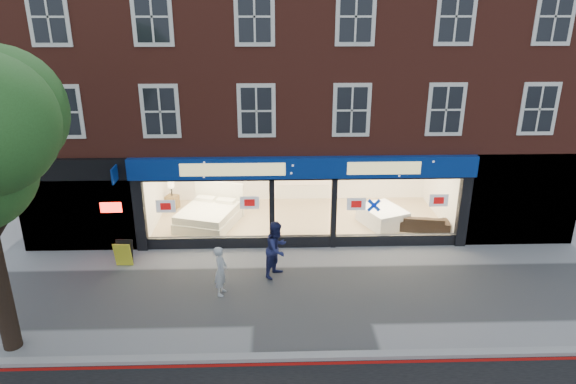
{
  "coord_description": "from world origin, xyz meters",
  "views": [
    {
      "loc": [
        -1.01,
        -12.99,
        8.05
      ],
      "look_at": [
        -0.53,
        2.5,
        2.25
      ],
      "focal_mm": 32.0,
      "sensor_mm": 36.0,
      "label": 1
    }
  ],
  "objects_px": {
    "pedestrian_blue": "(277,249)",
    "a_board": "(124,253)",
    "mattress_stack": "(382,216)",
    "display_bed": "(209,215)",
    "pedestrian_grey": "(221,271)",
    "sofa": "(423,222)"
  },
  "relations": [
    {
      "from": "sofa",
      "to": "pedestrian_blue",
      "type": "xyz_separation_m",
      "value": [
        -5.41,
        -3.01,
        0.52
      ]
    },
    {
      "from": "display_bed",
      "to": "sofa",
      "type": "height_order",
      "value": "display_bed"
    },
    {
      "from": "mattress_stack",
      "to": "a_board",
      "type": "relative_size",
      "value": 2.43
    },
    {
      "from": "pedestrian_grey",
      "to": "pedestrian_blue",
      "type": "distance_m",
      "value": 1.94
    },
    {
      "from": "display_bed",
      "to": "pedestrian_grey",
      "type": "bearing_deg",
      "value": -62.09
    },
    {
      "from": "pedestrian_blue",
      "to": "a_board",
      "type": "bearing_deg",
      "value": 115.47
    },
    {
      "from": "mattress_stack",
      "to": "display_bed",
      "type": "bearing_deg",
      "value": 177.89
    },
    {
      "from": "display_bed",
      "to": "a_board",
      "type": "bearing_deg",
      "value": -111.6
    },
    {
      "from": "mattress_stack",
      "to": "pedestrian_blue",
      "type": "distance_m",
      "value": 5.34
    },
    {
      "from": "display_bed",
      "to": "a_board",
      "type": "distance_m",
      "value": 3.82
    },
    {
      "from": "display_bed",
      "to": "pedestrian_blue",
      "type": "height_order",
      "value": "pedestrian_blue"
    },
    {
      "from": "mattress_stack",
      "to": "pedestrian_grey",
      "type": "distance_m",
      "value": 7.24
    },
    {
      "from": "sofa",
      "to": "mattress_stack",
      "type": "bearing_deg",
      "value": -8.68
    },
    {
      "from": "sofa",
      "to": "pedestrian_grey",
      "type": "distance_m",
      "value": 8.12
    },
    {
      "from": "mattress_stack",
      "to": "pedestrian_grey",
      "type": "relative_size",
      "value": 1.37
    },
    {
      "from": "display_bed",
      "to": "sofa",
      "type": "relative_size",
      "value": 1.49
    },
    {
      "from": "display_bed",
      "to": "mattress_stack",
      "type": "relative_size",
      "value": 1.38
    },
    {
      "from": "display_bed",
      "to": "mattress_stack",
      "type": "distance_m",
      "value": 6.53
    },
    {
      "from": "display_bed",
      "to": "pedestrian_grey",
      "type": "distance_m",
      "value": 4.87
    },
    {
      "from": "pedestrian_blue",
      "to": "mattress_stack",
      "type": "bearing_deg",
      "value": -14.52
    },
    {
      "from": "a_board",
      "to": "pedestrian_grey",
      "type": "bearing_deg",
      "value": -25.96
    },
    {
      "from": "mattress_stack",
      "to": "a_board",
      "type": "xyz_separation_m",
      "value": [
        -8.93,
        -2.73,
        -0.01
      ]
    }
  ]
}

